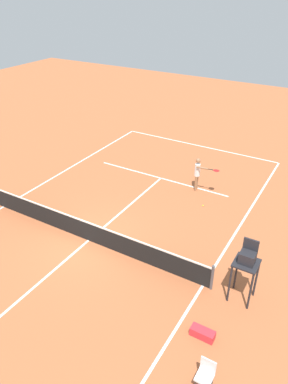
{
  "coord_description": "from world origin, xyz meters",
  "views": [
    {
      "loc": [
        -8.29,
        9.43,
        9.62
      ],
      "look_at": [
        -0.66,
        -3.51,
        0.8
      ],
      "focal_mm": 34.22,
      "sensor_mm": 36.0,
      "label": 1
    }
  ],
  "objects_px": {
    "player_serving": "(198,172)",
    "courtside_chair_near": "(206,374)",
    "tennis_ball": "(203,205)",
    "umpire_chair": "(247,262)",
    "equipment_bag": "(203,333)"
  },
  "relations": [
    {
      "from": "player_serving",
      "to": "tennis_ball",
      "type": "distance_m",
      "value": 1.89
    },
    {
      "from": "courtside_chair_near",
      "to": "tennis_ball",
      "type": "bearing_deg",
      "value": -67.19
    },
    {
      "from": "player_serving",
      "to": "equipment_bag",
      "type": "bearing_deg",
      "value": 18.57
    },
    {
      "from": "player_serving",
      "to": "courtside_chair_near",
      "type": "relative_size",
      "value": 1.91
    },
    {
      "from": "tennis_ball",
      "to": "umpire_chair",
      "type": "distance_m",
      "value": 6.13
    },
    {
      "from": "tennis_ball",
      "to": "umpire_chair",
      "type": "bearing_deg",
      "value": 125.18
    },
    {
      "from": "tennis_ball",
      "to": "courtside_chair_near",
      "type": "relative_size",
      "value": 0.07
    },
    {
      "from": "player_serving",
      "to": "courtside_chair_near",
      "type": "xyz_separation_m",
      "value": [
        -4.45,
        9.76,
        -0.55
      ]
    },
    {
      "from": "tennis_ball",
      "to": "equipment_bag",
      "type": "relative_size",
      "value": 0.09
    },
    {
      "from": "umpire_chair",
      "to": "player_serving",
      "type": "bearing_deg",
      "value": -54.95
    },
    {
      "from": "tennis_ball",
      "to": "equipment_bag",
      "type": "bearing_deg",
      "value": 112.45
    },
    {
      "from": "player_serving",
      "to": "courtside_chair_near",
      "type": "distance_m",
      "value": 10.74
    },
    {
      "from": "player_serving",
      "to": "umpire_chair",
      "type": "bearing_deg",
      "value": 29.1
    },
    {
      "from": "tennis_ball",
      "to": "courtside_chair_near",
      "type": "height_order",
      "value": "courtside_chair_near"
    },
    {
      "from": "courtside_chair_near",
      "to": "equipment_bag",
      "type": "height_order",
      "value": "courtside_chair_near"
    }
  ]
}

